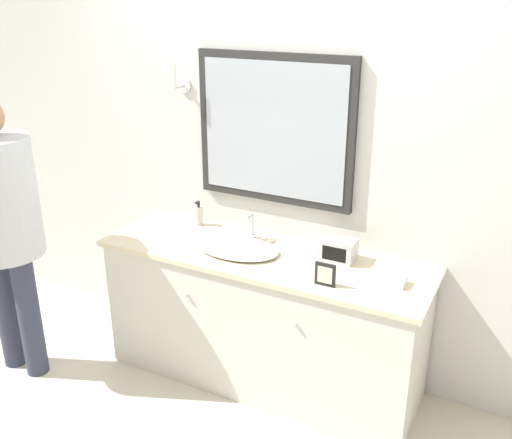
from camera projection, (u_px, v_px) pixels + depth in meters
ground_plane at (236, 409)px, 3.26m from camera, size 14.00×14.00×0.00m
wall_back at (289, 164)px, 3.33m from camera, size 8.00×0.18×2.55m
vanity_counter at (263, 318)px, 3.38m from camera, size 1.91×0.61×0.84m
sink_basin at (238, 247)px, 3.26m from camera, size 0.50×0.38×0.17m
soap_bottle at (199, 215)px, 3.60m from camera, size 0.05×0.05×0.16m
appliance_box at (338, 250)px, 3.13m from camera, size 0.19×0.13×0.12m
picture_frame at (325, 275)px, 2.85m from camera, size 0.11×0.01×0.12m
hand_towel_near_sink at (390, 279)px, 2.89m from camera, size 0.16×0.10×0.04m
person at (0, 213)px, 3.24m from camera, size 0.44×0.44×1.71m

